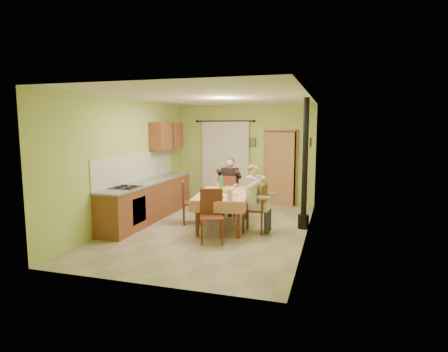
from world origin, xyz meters
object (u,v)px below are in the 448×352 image
(chair_right, at_px, (255,218))
(man_right, at_px, (255,191))
(man_far, at_px, (229,180))
(dining_table, at_px, (223,210))
(chair_near, at_px, (212,227))
(chair_far, at_px, (229,204))
(stove_flue, at_px, (304,182))
(chair_left, at_px, (191,211))

(chair_right, relative_size, man_right, 0.73)
(chair_right, height_order, man_far, man_far)
(dining_table, relative_size, man_right, 1.42)
(chair_near, distance_m, man_far, 2.30)
(chair_far, height_order, stove_flue, stove_flue)
(man_right, distance_m, stove_flue, 1.13)
(man_right, relative_size, stove_flue, 0.50)
(stove_flue, bearing_deg, man_far, 158.62)
(chair_left, bearing_deg, chair_near, 12.75)
(man_far, bearing_deg, man_right, -54.15)
(dining_table, distance_m, chair_far, 1.13)
(man_far, bearing_deg, stove_flue, -20.50)
(chair_near, xyz_separation_m, man_right, (0.65, 0.89, 0.59))
(chair_right, xyz_separation_m, man_right, (-0.02, 0.00, 0.59))
(chair_left, bearing_deg, stove_flue, 72.83)
(chair_far, height_order, man_far, man_far)
(chair_near, xyz_separation_m, chair_left, (-0.88, 1.15, -0.00))
(dining_table, distance_m, chair_right, 0.79)
(man_right, bearing_deg, chair_far, 36.37)
(dining_table, distance_m, stove_flue, 1.86)
(chair_right, height_order, stove_flue, stove_flue)
(chair_near, distance_m, chair_left, 1.45)
(chair_left, distance_m, stove_flue, 2.61)
(chair_left, distance_m, man_right, 1.66)
(chair_near, distance_m, man_right, 1.25)
(chair_right, xyz_separation_m, stove_flue, (0.94, 0.58, 0.73))
(chair_left, relative_size, stove_flue, 0.35)
(chair_right, relative_size, stove_flue, 0.36)
(man_far, xyz_separation_m, man_right, (0.92, -1.32, 0.00))
(chair_far, distance_m, chair_left, 1.21)
(chair_near, height_order, chair_left, chair_near)
(man_far, bearing_deg, chair_left, -118.71)
(chair_near, height_order, man_far, man_far)
(dining_table, distance_m, man_right, 0.91)
(dining_table, distance_m, man_far, 1.24)
(chair_left, bearing_deg, chair_far, 125.43)
(chair_left, bearing_deg, man_far, 125.78)
(chair_far, xyz_separation_m, chair_left, (-0.60, -1.05, -0.00))
(chair_near, distance_m, chair_right, 1.11)
(chair_near, relative_size, chair_left, 1.02)
(dining_table, relative_size, man_far, 1.42)
(chair_far, distance_m, man_right, 1.70)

